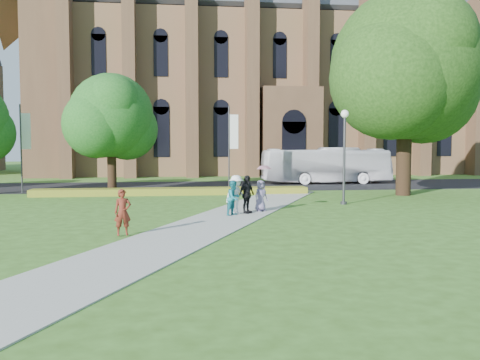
{
  "coord_description": "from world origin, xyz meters",
  "views": [
    {
      "loc": [
        -1.98,
        -22.15,
        3.43
      ],
      "look_at": [
        1.33,
        3.82,
        1.6
      ],
      "focal_mm": 40.0,
      "sensor_mm": 36.0,
      "label": 1
    }
  ],
  "objects": [
    {
      "name": "banner_pole_0",
      "position": [
        2.11,
        15.2,
        3.39
      ],
      "size": [
        0.7,
        0.1,
        6.0
      ],
      "color": "#38383D",
      "rests_on": "ground"
    },
    {
      "name": "pedestrian_1",
      "position": [
        0.87,
        2.51,
        0.86
      ],
      "size": [
        1.0,
        1.0,
        1.64
      ],
      "primitive_type": "imported",
      "rotation": [
        0.0,
        0.0,
        0.8
      ],
      "color": "teal",
      "rests_on": "footpath"
    },
    {
      "name": "pedestrian_2",
      "position": [
        1.03,
        2.93,
        0.96
      ],
      "size": [
        1.38,
        1.21,
        1.85
      ],
      "primitive_type": "imported",
      "rotation": [
        0.0,
        0.0,
        0.55
      ],
      "color": "white",
      "rests_on": "footpath"
    },
    {
      "name": "road",
      "position": [
        0.0,
        20.0,
        0.01
      ],
      "size": [
        160.0,
        10.0,
        0.02
      ],
      "primitive_type": "cube",
      "color": "black",
      "rests_on": "ground"
    },
    {
      "name": "pedestrian_4",
      "position": [
        2.38,
        3.88,
        0.81
      ],
      "size": [
        0.89,
        0.79,
        1.53
      ],
      "primitive_type": "imported",
      "rotation": [
        0.0,
        0.0,
        0.51
      ],
      "color": "slate",
      "rests_on": "footpath"
    },
    {
      "name": "footpath",
      "position": [
        0.0,
        1.0,
        0.02
      ],
      "size": [
        15.58,
        28.54,
        0.04
      ],
      "primitive_type": "cube",
      "rotation": [
        0.0,
        0.0,
        -0.44
      ],
      "color": "#B2B2A8",
      "rests_on": "ground"
    },
    {
      "name": "pedestrian_0",
      "position": [
        -3.79,
        -2.33,
        0.89
      ],
      "size": [
        0.69,
        0.53,
        1.7
      ],
      "primitive_type": "imported",
      "rotation": [
        0.0,
        0.0,
        0.22
      ],
      "color": "maroon",
      "rests_on": "footpath"
    },
    {
      "name": "pedestrian_3",
      "position": [
        1.56,
        3.13,
        0.96
      ],
      "size": [
        1.08,
        1.07,
        1.83
      ],
      "primitive_type": "imported",
      "rotation": [
        0.0,
        0.0,
        0.77
      ],
      "color": "black",
      "rests_on": "footpath"
    },
    {
      "name": "large_tree",
      "position": [
        13.0,
        11.0,
        8.37
      ],
      "size": [
        9.6,
        9.6,
        13.2
      ],
      "color": "#332114",
      "rests_on": "ground"
    },
    {
      "name": "cathedral",
      "position": [
        10.0,
        39.73,
        12.98
      ],
      "size": [
        52.6,
        18.25,
        28.0
      ],
      "color": "brown",
      "rests_on": "ground"
    },
    {
      "name": "banner_pole_1",
      "position": [
        -11.89,
        15.2,
        3.39
      ],
      "size": [
        0.7,
        0.1,
        6.0
      ],
      "color": "#38383D",
      "rests_on": "ground"
    },
    {
      "name": "street_tree_1",
      "position": [
        -6.0,
        14.5,
        5.22
      ],
      "size": [
        5.6,
        5.6,
        8.05
      ],
      "color": "#332114",
      "rests_on": "ground"
    },
    {
      "name": "flower_hedge",
      "position": [
        -2.0,
        13.2,
        0.23
      ],
      "size": [
        18.0,
        1.4,
        0.45
      ],
      "primitive_type": "cube",
      "color": "#B49024",
      "rests_on": "ground"
    },
    {
      "name": "parasol",
      "position": [
        2.56,
        3.98,
        1.9
      ],
      "size": [
        0.83,
        0.83,
        0.65
      ],
      "primitive_type": "imported",
      "rotation": [
        0.0,
        0.0,
        -0.14
      ],
      "color": "#D092B0",
      "rests_on": "pedestrian_4"
    },
    {
      "name": "ground",
      "position": [
        0.0,
        0.0,
        0.0
      ],
      "size": [
        160.0,
        160.0,
        0.0
      ],
      "primitive_type": "plane",
      "color": "#385B1B",
      "rests_on": "ground"
    },
    {
      "name": "tour_coach",
      "position": [
        10.82,
        21.29,
        1.53
      ],
      "size": [
        10.85,
        2.63,
        3.01
      ],
      "primitive_type": "imported",
      "rotation": [
        0.0,
        0.0,
        1.58
      ],
      "color": "white",
      "rests_on": "road"
    },
    {
      "name": "streetlamp",
      "position": [
        7.5,
        6.5,
        3.3
      ],
      "size": [
        0.44,
        0.44,
        5.24
      ],
      "color": "#38383D",
      "rests_on": "ground"
    }
  ]
}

